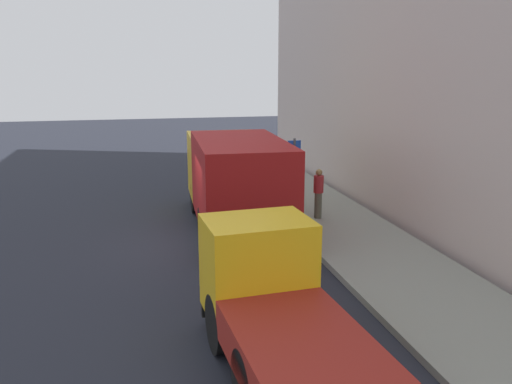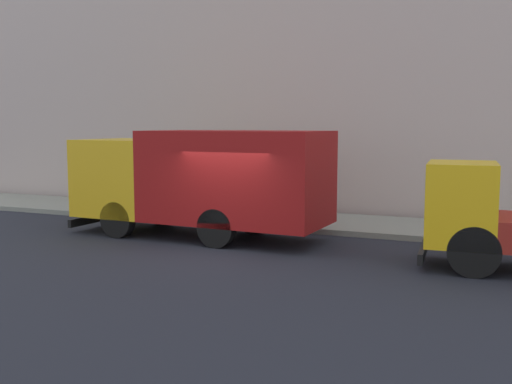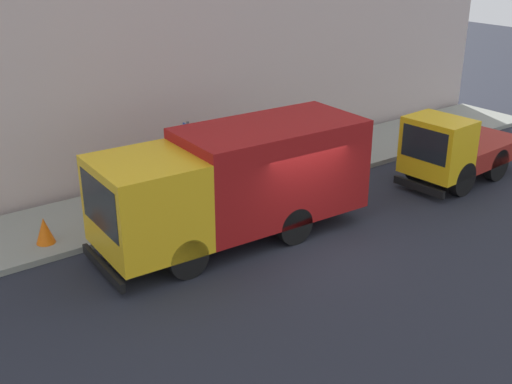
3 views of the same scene
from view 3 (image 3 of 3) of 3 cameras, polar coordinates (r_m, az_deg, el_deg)
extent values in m
plane|color=#22252F|center=(17.29, 4.59, -4.47)|extent=(80.00, 80.00, 0.00)
cube|color=gray|center=(20.64, -3.82, 0.44)|extent=(3.27, 30.00, 0.17)
cube|color=yellow|center=(15.69, -9.74, -1.06)|extent=(2.61, 2.45, 2.24)
cube|color=black|center=(15.19, -13.75, -1.10)|extent=(2.12, 0.14, 1.26)
cube|color=maroon|center=(17.33, 1.29, 2.07)|extent=(2.72, 5.10, 2.51)
cube|color=black|center=(15.87, -13.48, -6.54)|extent=(2.42, 0.22, 0.24)
cylinder|color=black|center=(15.45, -6.13, -5.86)|extent=(0.34, 1.04, 1.03)
cylinder|color=black|center=(17.24, -9.65, -2.90)|extent=(0.34, 1.04, 1.03)
cylinder|color=black|center=(17.00, 3.42, -2.99)|extent=(0.34, 1.04, 1.03)
cylinder|color=black|center=(18.64, -0.72, -0.56)|extent=(0.34, 1.04, 1.03)
cube|color=yellow|center=(20.89, 15.87, 3.91)|extent=(2.04, 1.59, 1.82)
cube|color=black|center=(20.26, 14.79, 4.10)|extent=(1.63, 0.17, 1.02)
cube|color=maroon|center=(22.92, 18.96, 3.64)|extent=(2.15, 3.23, 0.66)
cube|color=black|center=(20.66, 14.29, 0.44)|extent=(1.87, 0.25, 0.24)
cylinder|color=black|center=(21.01, 17.89, 1.13)|extent=(0.37, 1.11, 1.10)
cylinder|color=black|center=(21.84, 14.29, 2.35)|extent=(0.37, 1.11, 1.10)
cylinder|color=black|center=(22.65, 20.61, 2.30)|extent=(0.37, 1.11, 1.10)
cylinder|color=black|center=(23.42, 17.16, 3.40)|extent=(0.37, 1.11, 1.10)
cylinder|color=#555544|center=(19.42, -6.42, 0.55)|extent=(0.28, 0.28, 0.87)
cylinder|color=#A4262A|center=(19.17, -6.51, 2.55)|extent=(0.38, 0.38, 0.57)
sphere|color=olive|center=(19.04, -6.56, 3.67)|extent=(0.22, 0.22, 0.22)
cone|color=orange|center=(17.57, -18.32, -3.28)|extent=(0.50, 0.50, 0.71)
cylinder|color=#4C5156|center=(18.35, -5.94, 2.25)|extent=(0.08, 0.08, 2.67)
cube|color=blue|center=(18.00, -6.13, 5.47)|extent=(0.44, 0.03, 0.36)
camera|label=1|loc=(26.90, 32.80, 13.25)|focal=36.77mm
camera|label=2|loc=(17.60, 56.87, -3.33)|focal=41.77mm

